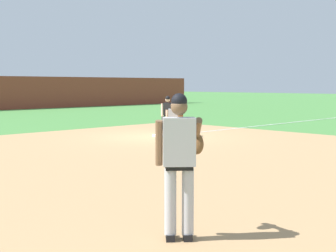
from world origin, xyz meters
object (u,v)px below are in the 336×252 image
object	(u,v)px
umpire	(168,111)
first_baseman	(174,117)
baseball	(183,168)
pitcher	(180,157)
first_base_bag	(159,136)

from	to	relation	value
umpire	first_baseman	bearing A→B (deg)	-129.50
baseball	pitcher	distance (m)	4.97
first_base_bag	baseball	size ratio (longest dim) A/B	5.14
pitcher	first_baseman	size ratio (longest dim) A/B	1.39
baseball	first_baseman	bearing A→B (deg)	46.76
first_baseman	first_base_bag	bearing A→B (deg)	141.42
pitcher	umpire	xyz separation A→B (m)	(10.13, 10.66, -0.27)
pitcher	umpire	distance (m)	14.70
first_base_bag	baseball	bearing A→B (deg)	-128.62
first_baseman	baseball	bearing A→B (deg)	-133.24
first_base_bag	first_baseman	size ratio (longest dim) A/B	0.28
baseball	pitcher	world-z (taller)	pitcher
pitcher	first_base_bag	bearing A→B (deg)	48.14
first_base_bag	baseball	xyz separation A→B (m)	(-4.29, -5.37, -0.01)
baseball	umpire	distance (m)	9.88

